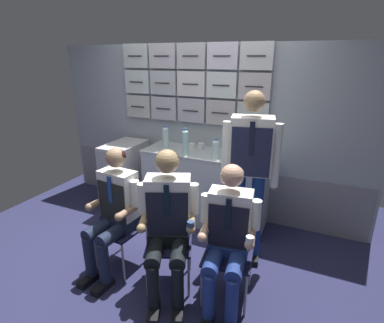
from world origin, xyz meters
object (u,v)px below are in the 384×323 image
(crew_member_standing, at_px, (250,164))
(coffee_cup_white, at_px, (201,146))
(folding_chair_center, at_px, (170,229))
(crew_member_center, at_px, (168,218))
(crew_member_left, at_px, (113,208))
(crew_member_right, at_px, (228,234))
(folding_chair_left, at_px, (126,216))
(folding_chair_right, at_px, (230,240))
(water_bottle_clear, at_px, (166,137))
(service_trolley, at_px, (125,173))

(crew_member_standing, height_order, coffee_cup_white, crew_member_standing)
(folding_chair_center, xyz_separation_m, crew_member_center, (0.06, -0.14, 0.21))
(crew_member_left, height_order, coffee_cup_white, crew_member_left)
(crew_member_center, xyz_separation_m, crew_member_right, (0.52, 0.04, -0.04))
(folding_chair_left, xyz_separation_m, folding_chair_right, (1.07, 0.02, 0.00))
(crew_member_center, bearing_deg, crew_member_standing, 53.99)
(crew_member_center, bearing_deg, folding_chair_left, 162.29)
(folding_chair_left, height_order, crew_member_standing, crew_member_standing)
(folding_chair_center, height_order, crew_member_center, crew_member_center)
(crew_member_left, distance_m, folding_chair_center, 0.57)
(coffee_cup_white, bearing_deg, folding_chair_center, -80.23)
(folding_chair_right, relative_size, water_bottle_clear, 2.86)
(folding_chair_left, relative_size, water_bottle_clear, 2.86)
(water_bottle_clear, bearing_deg, service_trolley, -171.64)
(crew_member_left, bearing_deg, water_bottle_clear, 95.16)
(crew_member_center, bearing_deg, coffee_cup_white, 101.26)
(folding_chair_center, distance_m, coffee_cup_white, 1.32)
(crew_member_standing, xyz_separation_m, coffee_cup_white, (-0.78, 0.66, -0.09))
(service_trolley, height_order, crew_member_center, crew_member_center)
(crew_member_left, height_order, crew_member_right, crew_member_left)
(service_trolley, relative_size, water_bottle_clear, 3.16)
(crew_member_right, height_order, coffee_cup_white, crew_member_right)
(crew_member_standing, distance_m, water_bottle_clear, 1.33)
(crew_member_left, xyz_separation_m, folding_chair_center, (0.53, 0.12, -0.16))
(crew_member_center, xyz_separation_m, coffee_cup_white, (-0.27, 1.37, 0.24))
(folding_chair_left, xyz_separation_m, folding_chair_center, (0.51, -0.04, 0.00))
(crew_member_standing, bearing_deg, crew_member_center, -126.01)
(water_bottle_clear, bearing_deg, crew_member_standing, -24.11)
(folding_chair_right, bearing_deg, coffee_cup_white, 123.40)
(crew_member_right, bearing_deg, coffee_cup_white, 120.89)
(folding_chair_right, relative_size, crew_member_right, 0.67)
(crew_member_left, bearing_deg, folding_chair_center, 12.71)
(crew_member_left, xyz_separation_m, coffee_cup_white, (0.32, 1.34, 0.28))
(crew_member_center, height_order, crew_member_right, crew_member_center)
(folding_chair_left, distance_m, water_bottle_clear, 1.20)
(crew_member_center, height_order, folding_chair_right, crew_member_center)
(crew_member_right, bearing_deg, water_bottle_clear, 135.48)
(service_trolley, relative_size, folding_chair_center, 1.10)
(folding_chair_right, bearing_deg, crew_member_center, -157.75)
(crew_member_right, height_order, crew_member_standing, crew_member_standing)
(crew_member_center, bearing_deg, crew_member_left, 177.68)
(folding_chair_right, bearing_deg, crew_member_left, -170.66)
(crew_member_right, xyz_separation_m, crew_member_standing, (-0.01, 0.66, 0.37))
(folding_chair_center, relative_size, water_bottle_clear, 2.86)
(service_trolley, xyz_separation_m, crew_member_center, (1.30, -1.16, 0.22))
(crew_member_left, height_order, crew_member_standing, crew_member_standing)
(crew_member_standing, height_order, water_bottle_clear, crew_member_standing)
(folding_chair_right, height_order, water_bottle_clear, water_bottle_clear)
(crew_member_center, relative_size, water_bottle_clear, 4.47)
(crew_member_left, xyz_separation_m, crew_member_center, (0.59, -0.02, 0.04))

